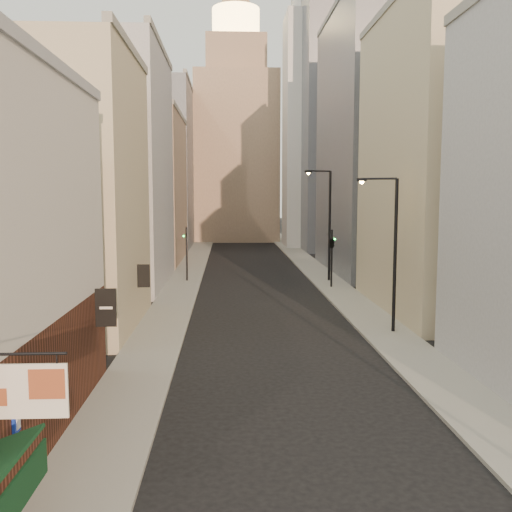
% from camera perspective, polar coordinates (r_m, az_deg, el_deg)
% --- Properties ---
extents(sidewalk_left, '(3.00, 140.00, 0.15)m').
position_cam_1_polar(sidewalk_left, '(63.62, -6.38, -0.95)').
color(sidewalk_left, gray).
rests_on(sidewalk_left, ground).
extents(sidewalk_right, '(3.00, 140.00, 0.15)m').
position_cam_1_polar(sidewalk_right, '(64.14, 5.29, -0.88)').
color(sidewalk_right, gray).
rests_on(sidewalk_right, ground).
extents(left_bldg_beige, '(8.00, 12.00, 16.00)m').
position_cam_1_polar(left_bldg_beige, '(35.29, -18.47, 5.93)').
color(left_bldg_beige, '#BCAE8B').
rests_on(left_bldg_beige, ground).
extents(left_bldg_grey, '(8.00, 16.00, 20.00)m').
position_cam_1_polar(left_bldg_grey, '(50.93, -13.68, 8.32)').
color(left_bldg_grey, '#9A9A9F').
rests_on(left_bldg_grey, ground).
extents(left_bldg_tan, '(8.00, 18.00, 17.00)m').
position_cam_1_polar(left_bldg_tan, '(68.66, -10.82, 6.55)').
color(left_bldg_tan, '#8F745D').
rests_on(left_bldg_tan, ground).
extents(left_bldg_wingrid, '(8.00, 20.00, 24.00)m').
position_cam_1_polar(left_bldg_wingrid, '(88.60, -9.07, 8.76)').
color(left_bldg_wingrid, gray).
rests_on(left_bldg_wingrid, ground).
extents(right_bldg_beige, '(8.00, 16.00, 20.00)m').
position_cam_1_polar(right_bldg_beige, '(40.74, 18.31, 8.75)').
color(right_bldg_beige, '#BCAE8B').
rests_on(right_bldg_beige, ground).
extents(right_bldg_wingrid, '(8.00, 20.00, 26.00)m').
position_cam_1_polar(right_bldg_wingrid, '(60.01, 11.41, 10.90)').
color(right_bldg_wingrid, gray).
rests_on(right_bldg_wingrid, ground).
extents(highrise, '(21.00, 23.00, 51.20)m').
position_cam_1_polar(highrise, '(90.17, 10.90, 17.43)').
color(highrise, gray).
rests_on(highrise, ground).
extents(clock_tower, '(14.00, 14.00, 44.90)m').
position_cam_1_polar(clock_tower, '(100.48, -1.98, 11.74)').
color(clock_tower, '#8F745D').
rests_on(clock_tower, ground).
extents(white_tower, '(8.00, 8.00, 41.50)m').
position_cam_1_polar(white_tower, '(87.56, 5.57, 13.17)').
color(white_tower, silver).
rests_on(white_tower, ground).
extents(streetlamp_mid, '(2.20, 1.06, 8.91)m').
position_cam_1_polar(streetlamp_mid, '(33.19, 13.36, 1.04)').
color(streetlamp_mid, black).
rests_on(streetlamp_mid, ground).
extents(streetlamp_far, '(2.53, 1.10, 10.07)m').
position_cam_1_polar(streetlamp_far, '(51.81, 7.13, 3.71)').
color(streetlamp_far, black).
rests_on(streetlamp_far, ground).
extents(traffic_light_left, '(0.54, 0.43, 5.00)m').
position_cam_1_polar(traffic_light_left, '(51.86, -6.96, 1.12)').
color(traffic_light_left, black).
rests_on(traffic_light_left, ground).
extents(traffic_light_right, '(0.77, 0.77, 5.00)m').
position_cam_1_polar(traffic_light_right, '(48.39, 7.60, 1.35)').
color(traffic_light_right, black).
rests_on(traffic_light_right, ground).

